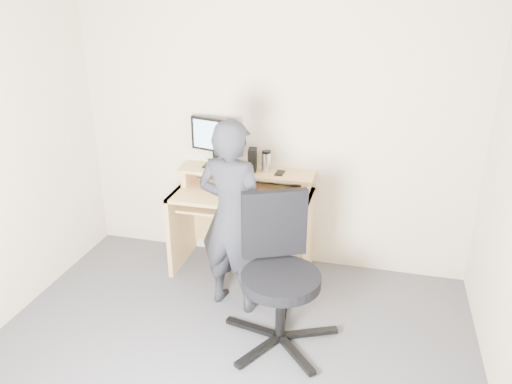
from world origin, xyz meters
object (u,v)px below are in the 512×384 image
at_px(monitor, 214,138).
at_px(person, 232,217).
at_px(office_chair, 278,267).
at_px(desk, 244,211).

bearing_deg(monitor, person, -47.43).
bearing_deg(office_chair, desk, 94.95).
bearing_deg(monitor, office_chair, -36.74).
bearing_deg(monitor, desk, -3.09).
relative_size(desk, office_chair, 1.13).
xyz_separation_m(desk, office_chair, (0.50, -0.91, 0.03)).
distance_m(desk, monitor, 0.70).
bearing_deg(person, desk, -71.58).
distance_m(desk, person, 0.65).
distance_m(office_chair, person, 0.56).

